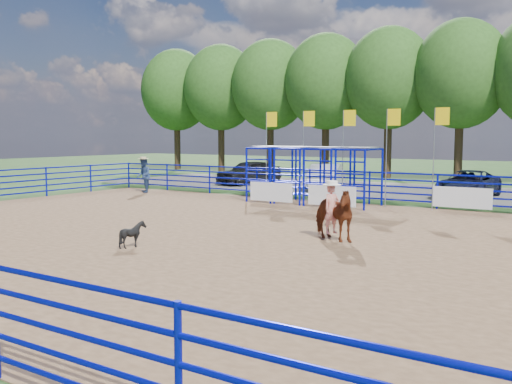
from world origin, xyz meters
TOP-DOWN VIEW (x-y plane):
  - ground at (0.00, 0.00)m, footprint 120.00×120.00m
  - arena_dirt at (0.00, 0.00)m, footprint 30.00×20.00m
  - gravel_strip at (0.00, 17.00)m, footprint 40.00×10.00m
  - horse_and_rider at (2.42, 0.99)m, footprint 2.02×1.53m
  - calf at (-1.68, -2.96)m, footprint 0.88×0.86m
  - spectator_cowboy at (-12.18, 8.33)m, footprint 1.14×1.12m
  - car_a at (-10.42, 15.93)m, footprint 2.84×4.80m
  - car_b at (-4.61, 15.23)m, footprint 2.83×4.78m
  - car_c at (3.09, 15.26)m, footprint 2.43×4.95m
  - perimeter_fence at (0.00, 0.00)m, footprint 30.10×20.10m
  - chute_assembly at (-1.90, 8.84)m, footprint 19.32×2.41m
  - treeline at (0.00, 26.00)m, footprint 56.40×6.40m

SIDE VIEW (x-z plane):
  - ground at x=0.00m, z-range 0.00..0.00m
  - gravel_strip at x=0.00m, z-range 0.00..0.01m
  - arena_dirt at x=0.00m, z-range 0.00..0.02m
  - calf at x=-1.68m, z-range 0.02..0.75m
  - car_c at x=3.09m, z-range 0.01..1.36m
  - perimeter_fence at x=0.00m, z-range 0.00..1.50m
  - car_b at x=-4.61m, z-range 0.01..1.50m
  - car_a at x=-10.42m, z-range 0.01..1.54m
  - horse_and_rider at x=2.42m, z-range -0.33..2.14m
  - spectator_cowboy at x=-12.18m, z-range 0.02..1.93m
  - chute_assembly at x=-1.90m, z-range -0.84..3.36m
  - treeline at x=0.00m, z-range 1.91..13.15m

